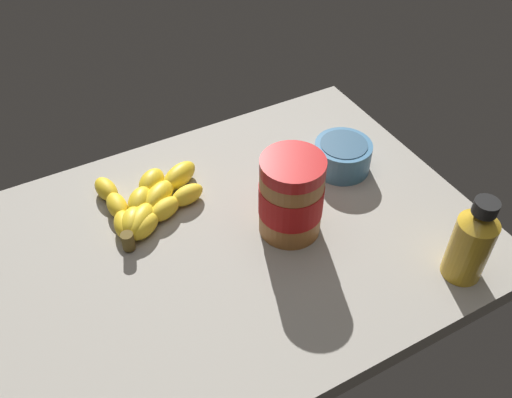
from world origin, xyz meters
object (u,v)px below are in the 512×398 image
object	(u,v)px
banana_bunch	(147,203)
peanut_butter_jar	(291,197)
small_bowl	(342,156)
honey_bottle	(472,242)

from	to	relation	value
banana_bunch	peanut_butter_jar	xyz separation A→B (cm)	(-18.63, 14.60, 5.13)
peanut_butter_jar	small_bowl	world-z (taller)	peanut_butter_jar
banana_bunch	honey_bottle	distance (cm)	50.51
small_bowl	banana_bunch	bearing A→B (deg)	-10.44
banana_bunch	peanut_butter_jar	bearing A→B (deg)	141.92
banana_bunch	honey_bottle	bearing A→B (deg)	136.42
banana_bunch	honey_bottle	world-z (taller)	honey_bottle
banana_bunch	small_bowl	bearing A→B (deg)	169.56
peanut_butter_jar	small_bowl	xyz separation A→B (cm)	(-15.88, -8.24, -4.05)
honey_bottle	small_bowl	bearing A→B (deg)	-86.15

